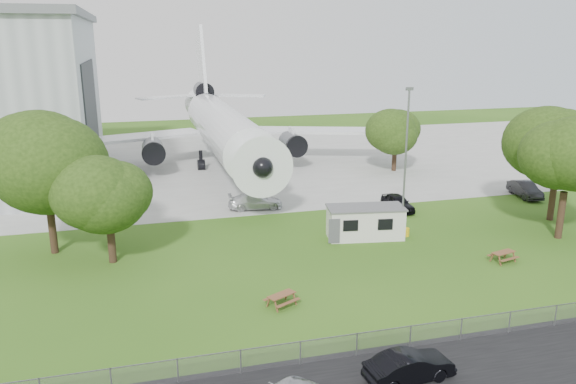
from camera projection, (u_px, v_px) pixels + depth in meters
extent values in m
plane|color=#477421|center=(332.00, 278.00, 38.11)|extent=(160.00, 160.00, 0.00)
cube|color=#B7B7B2|center=(235.00, 162.00, 73.48)|extent=(120.00, 46.00, 0.03)
cube|color=#2D3033|center=(92.00, 121.00, 62.79)|extent=(0.16, 16.00, 12.96)
cylinder|color=white|center=(224.00, 129.00, 67.90)|extent=(5.40, 34.00, 5.40)
cone|color=white|center=(256.00, 161.00, 50.22)|extent=(5.40, 5.50, 5.40)
cone|color=white|center=(203.00, 103.00, 87.24)|extent=(4.86, 9.00, 4.86)
cube|color=white|center=(118.00, 139.00, 68.07)|extent=(21.36, 10.77, 0.36)
cube|color=white|center=(314.00, 130.00, 74.33)|extent=(21.36, 10.77, 0.36)
cube|color=white|center=(201.00, 66.00, 85.73)|extent=(0.46, 9.96, 12.17)
cylinder|color=#515459|center=(153.00, 150.00, 65.87)|extent=(2.50, 4.20, 2.50)
cylinder|color=#515459|center=(292.00, 143.00, 70.13)|extent=(2.50, 4.20, 2.50)
cylinder|color=#515459|center=(203.00, 91.00, 85.78)|extent=(2.60, 4.50, 2.60)
cylinder|color=black|center=(249.00, 193.00, 54.51)|extent=(0.36, 0.36, 2.40)
cylinder|color=black|center=(201.00, 160.00, 69.17)|extent=(0.44, 0.44, 2.40)
cylinder|color=black|center=(246.00, 158.00, 70.57)|extent=(0.44, 0.44, 2.40)
cube|color=silver|center=(365.00, 223.00, 45.51)|extent=(6.31, 3.38, 2.50)
cube|color=#59595B|center=(366.00, 207.00, 45.16)|extent=(6.54, 3.61, 0.12)
cylinder|color=gold|center=(406.00, 232.00, 46.04)|extent=(0.50, 0.50, 0.70)
cube|color=gray|center=(392.00, 350.00, 29.26)|extent=(58.00, 0.04, 1.30)
cylinder|color=slate|center=(405.00, 166.00, 44.34)|extent=(0.16, 0.16, 12.00)
cylinder|color=#382619|center=(52.00, 227.00, 42.06)|extent=(0.56, 0.56, 4.12)
sphere|color=#405E1B|center=(44.00, 161.00, 40.72)|extent=(9.19, 9.19, 9.19)
cylinder|color=#382619|center=(112.00, 243.00, 40.45)|extent=(0.56, 0.56, 2.95)
sphere|color=#405E1B|center=(107.00, 195.00, 39.49)|extent=(7.03, 7.03, 7.03)
cylinder|color=#382619|center=(561.00, 215.00, 45.22)|extent=(0.56, 0.56, 3.90)
sphere|color=#405E1B|center=(569.00, 157.00, 43.95)|extent=(7.13, 7.13, 7.13)
cylinder|color=#382619|center=(552.00, 199.00, 49.80)|extent=(0.56, 0.56, 3.82)
sphere|color=#405E1B|center=(559.00, 147.00, 48.56)|extent=(8.63, 8.63, 8.63)
cylinder|color=#382619|center=(394.00, 160.00, 68.43)|extent=(0.56, 0.56, 2.68)
sphere|color=#405E1B|center=(396.00, 134.00, 67.56)|extent=(6.89, 6.89, 6.89)
imported|color=black|center=(409.00, 367.00, 26.53)|extent=(4.51, 1.99, 1.44)
imported|color=black|center=(398.00, 203.00, 52.84)|extent=(1.93, 4.44, 1.49)
imported|color=black|center=(525.00, 190.00, 57.25)|extent=(2.41, 5.01, 1.58)
imported|color=silver|center=(255.00, 201.00, 53.30)|extent=(5.28, 2.50, 1.49)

